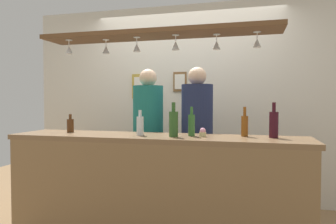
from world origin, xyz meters
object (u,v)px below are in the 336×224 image
(bottle_beer_green_import, at_px, (192,124))
(picture_frame_caricature, at_px, (141,86))
(person_right_navy_shirt, at_px, (197,129))
(bottle_beer_brown_stubby, at_px, (70,125))
(bottle_wine_dark_red, at_px, (274,124))
(bottle_beer_amber_tall, at_px, (245,125))
(cupcake, at_px, (203,133))
(bottle_champagne_green, at_px, (174,123))
(bottle_soda_clear, at_px, (140,125))
(person_middle_teal_shirt, at_px, (148,128))
(picture_frame_crest, at_px, (180,82))

(bottle_beer_green_import, distance_m, picture_frame_caricature, 1.72)
(bottle_beer_green_import, bearing_deg, person_right_navy_shirt, 94.92)
(bottle_beer_brown_stubby, height_order, picture_frame_caricature, picture_frame_caricature)
(bottle_wine_dark_red, distance_m, bottle_beer_amber_tall, 0.25)
(bottle_beer_brown_stubby, bearing_deg, cupcake, -2.79)
(bottle_beer_amber_tall, bearing_deg, cupcake, -161.33)
(bottle_champagne_green, distance_m, picture_frame_caricature, 1.72)
(person_right_navy_shirt, xyz_separation_m, picture_frame_caricature, (-0.91, 0.74, 0.50))
(bottle_beer_brown_stubby, height_order, bottle_champagne_green, bottle_champagne_green)
(bottle_beer_green_import, distance_m, bottle_champagne_green, 0.17)
(cupcake, bearing_deg, bottle_beer_green_import, 163.91)
(bottle_soda_clear, distance_m, bottle_beer_amber_tall, 0.93)
(person_middle_teal_shirt, distance_m, bottle_wine_dark_red, 1.44)
(person_right_navy_shirt, bearing_deg, bottle_beer_brown_stubby, -153.58)
(person_right_navy_shirt, height_order, cupcake, person_right_navy_shirt)
(bottle_wine_dark_red, bearing_deg, person_middle_teal_shirt, 156.03)
(picture_frame_crest, bearing_deg, person_middle_teal_shirt, -105.16)
(bottle_beer_amber_tall, distance_m, picture_frame_crest, 1.61)
(bottle_beer_green_import, relative_size, bottle_wine_dark_red, 0.87)
(bottle_soda_clear, relative_size, picture_frame_crest, 0.88)
(person_middle_teal_shirt, distance_m, bottle_beer_brown_stubby, 0.86)
(bottle_soda_clear, bearing_deg, person_right_navy_shirt, 59.42)
(person_middle_teal_shirt, xyz_separation_m, bottle_beer_amber_tall, (1.07, -0.53, 0.10))
(picture_frame_crest, bearing_deg, bottle_beer_green_import, -73.23)
(bottle_beer_green_import, distance_m, picture_frame_crest, 1.50)
(bottle_beer_green_import, relative_size, bottle_champagne_green, 0.87)
(person_middle_teal_shirt, xyz_separation_m, person_right_navy_shirt, (0.56, 0.00, 0.01))
(person_right_navy_shirt, height_order, bottle_beer_amber_tall, person_right_navy_shirt)
(person_right_navy_shirt, relative_size, bottle_soda_clear, 7.34)
(bottle_beer_green_import, xyz_separation_m, picture_frame_caricature, (-0.96, 1.36, 0.41))
(bottle_beer_amber_tall, distance_m, picture_frame_caricature, 1.95)
(person_right_navy_shirt, bearing_deg, person_middle_teal_shirt, 180.00)
(person_middle_teal_shirt, distance_m, cupcake, 0.97)
(bottle_beer_amber_tall, xyz_separation_m, bottle_champagne_green, (-0.60, -0.18, 0.02))
(cupcake, xyz_separation_m, picture_frame_caricature, (-1.07, 1.40, 0.48))
(bottle_beer_green_import, distance_m, bottle_wine_dark_red, 0.70)
(person_right_navy_shirt, bearing_deg, picture_frame_caricature, 140.69)
(person_middle_teal_shirt, xyz_separation_m, bottle_champagne_green, (0.47, -0.72, 0.11))
(person_middle_teal_shirt, bearing_deg, bottle_wine_dark_red, -23.97)
(bottle_beer_amber_tall, height_order, picture_frame_crest, picture_frame_crest)
(bottle_soda_clear, xyz_separation_m, picture_frame_caricature, (-0.50, 1.43, 0.42))
(picture_frame_crest, distance_m, picture_frame_caricature, 0.55)
(person_right_navy_shirt, bearing_deg, picture_frame_crest, 115.74)
(person_middle_teal_shirt, xyz_separation_m, bottle_beer_green_import, (0.61, -0.62, 0.10))
(bottle_soda_clear, distance_m, bottle_champagne_green, 0.32)
(bottle_wine_dark_red, height_order, bottle_beer_amber_tall, bottle_wine_dark_red)
(person_right_navy_shirt, relative_size, bottle_beer_amber_tall, 6.49)
(person_middle_teal_shirt, relative_size, person_right_navy_shirt, 1.00)
(picture_frame_caricature, bearing_deg, picture_frame_crest, 0.00)
(person_right_navy_shirt, xyz_separation_m, cupcake, (0.16, -0.65, 0.03))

